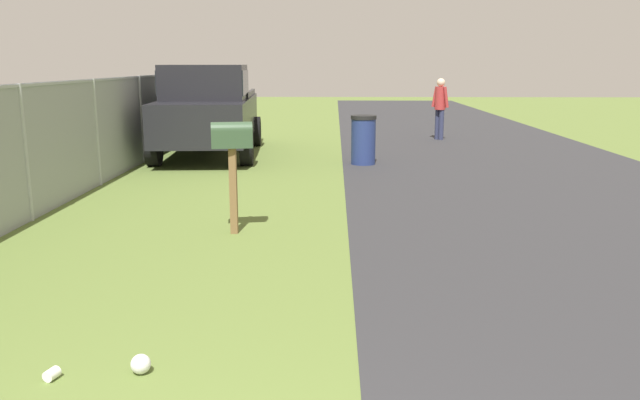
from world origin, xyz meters
name	(u,v)px	position (x,y,z in m)	size (l,w,h in m)	color
road_asphalt	(624,244)	(6.00, -4.02, 0.00)	(60.00, 6.57, 0.01)	#2D2D30
mailbox	(232,145)	(6.43, 0.72, 1.14)	(0.29, 0.53, 1.42)	brown
pickup_truck	(208,108)	(13.35, 2.37, 1.10)	(5.13, 2.46, 2.09)	black
trash_bin	(363,140)	(12.15, -1.17, 0.53)	(0.54, 0.54, 1.04)	navy
pedestrian	(440,104)	(16.72, -3.52, 0.99)	(0.39, 0.44, 1.71)	#2D3351
fence_section	(65,137)	(8.34, 3.62, 1.00)	(13.23, 0.07, 1.86)	#9EA3A8
litter_cup_midfield_a	(52,374)	(2.56, 1.38, 0.04)	(0.08, 0.08, 0.10)	white
litter_bag_midfield_b	(141,364)	(2.66, 0.80, 0.07)	(0.14, 0.14, 0.14)	silver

